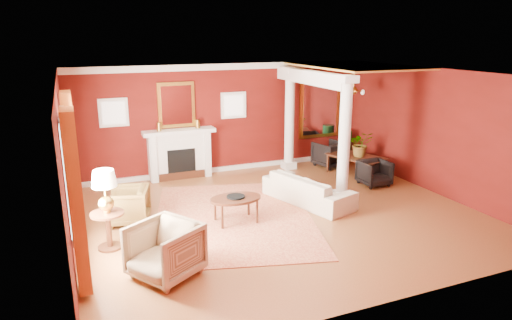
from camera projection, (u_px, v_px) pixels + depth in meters
name	position (u px, v px, depth m)	size (l,w,h in m)	color
ground	(280.00, 215.00, 9.51)	(8.00, 8.00, 0.00)	brown
room_shell	(281.00, 119.00, 8.97)	(8.04, 7.04, 2.92)	#5A100C
fireplace	(180.00, 154.00, 11.81)	(1.85, 0.42, 1.29)	silver
overmantel_mirror	(176.00, 105.00, 11.60)	(0.95, 0.07, 1.15)	gold
flank_window_left	(113.00, 113.00, 11.07)	(0.70, 0.07, 0.70)	silver
flank_window_right	(234.00, 105.00, 12.21)	(0.70, 0.07, 0.70)	silver
left_window	(73.00, 180.00, 7.16)	(0.21, 2.55, 2.60)	white
column_front	(344.00, 138.00, 10.03)	(0.36, 0.36, 2.80)	silver
column_back	(290.00, 118.00, 12.43)	(0.36, 0.36, 2.80)	silver
header_beam	(311.00, 77.00, 11.13)	(0.30, 3.20, 0.32)	silver
amber_ceiling	(354.00, 66.00, 11.36)	(2.30, 3.40, 0.04)	gold
dining_mirror	(320.00, 109.00, 13.24)	(1.30, 0.07, 1.70)	gold
chandelier	(354.00, 91.00, 11.58)	(0.60, 0.62, 0.75)	#B69039
crown_trim	(224.00, 67.00, 11.84)	(8.00, 0.08, 0.16)	silver
base_trim	(226.00, 168.00, 12.58)	(8.00, 0.08, 0.12)	silver
rug	(234.00, 217.00, 9.35)	(3.14, 4.19, 0.02)	maroon
sofa	(308.00, 184.00, 10.11)	(2.16, 0.63, 0.84)	beige
armchair_leopard	(128.00, 204.00, 9.01)	(0.78, 0.73, 0.80)	black
armchair_stripe	(165.00, 248.00, 6.98)	(0.93, 0.87, 0.95)	tan
coffee_table	(236.00, 200.00, 9.02)	(1.04, 1.04, 0.52)	black
coffee_book	(235.00, 193.00, 8.95)	(0.14, 0.02, 0.20)	black
side_table	(106.00, 197.00, 7.78)	(0.57, 0.57, 1.43)	black
dining_table	(357.00, 160.00, 12.11)	(1.50, 0.53, 0.84)	black
dining_chair_near	(374.00, 172.00, 11.29)	(0.67, 0.63, 0.69)	black
dining_chair_far	(330.00, 153.00, 12.92)	(0.76, 0.72, 0.79)	black
green_urn	(345.00, 150.00, 13.32)	(0.40, 0.40, 0.95)	#14401D
potted_plant	(361.00, 135.00, 11.87)	(0.60, 0.67, 0.52)	#26591E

